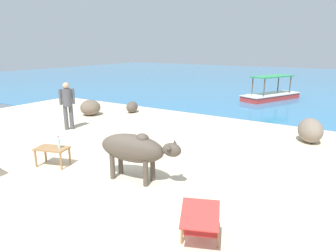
% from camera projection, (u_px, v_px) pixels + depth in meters
% --- Properties ---
extents(sand_beach, '(18.00, 14.00, 0.04)m').
position_uv_depth(sand_beach, '(85.00, 177.00, 6.63)').
color(sand_beach, beige).
rests_on(sand_beach, ground).
extents(water_surface, '(60.00, 36.00, 0.03)m').
position_uv_depth(water_surface, '(287.00, 82.00, 24.63)').
color(water_surface, teal).
rests_on(water_surface, ground).
extents(cow, '(1.90, 0.73, 1.06)m').
position_uv_depth(cow, '(134.00, 149.00, 6.25)').
color(cow, '#4C4238').
rests_on(cow, sand_beach).
extents(low_bench_table, '(0.86, 0.65, 0.46)m').
position_uv_depth(low_bench_table, '(52.00, 151.00, 7.09)').
color(low_bench_table, olive).
rests_on(low_bench_table, sand_beach).
extents(bottle, '(0.07, 0.07, 0.30)m').
position_uv_depth(bottle, '(59.00, 143.00, 7.02)').
color(bottle, '#A3C6D1').
rests_on(bottle, low_bench_table).
extents(deck_chair_far, '(0.78, 0.91, 0.68)m').
position_uv_depth(deck_chair_far, '(200.00, 220.00, 4.25)').
color(deck_chair_far, olive).
rests_on(deck_chair_far, sand_beach).
extents(person_standing, '(0.32, 0.44, 1.62)m').
position_uv_depth(person_standing, '(67.00, 102.00, 10.11)').
color(person_standing, '#4C4C51').
rests_on(person_standing, sand_beach).
extents(shore_rock_large, '(1.03, 1.13, 0.73)m').
position_uv_depth(shore_rock_large, '(310.00, 130.00, 8.86)').
color(shore_rock_large, gray).
rests_on(shore_rock_large, sand_beach).
extents(shore_rock_medium, '(1.16, 1.16, 0.64)m').
position_uv_depth(shore_rock_medium, '(90.00, 108.00, 12.40)').
color(shore_rock_medium, '#6B5B4C').
rests_on(shore_rock_medium, sand_beach).
extents(shore_rock_small, '(0.56, 0.71, 0.48)m').
position_uv_depth(shore_rock_small, '(132.00, 107.00, 12.93)').
color(shore_rock_small, brown).
rests_on(shore_rock_small, sand_beach).
extents(boat_red, '(2.56, 3.82, 1.29)m').
position_uv_depth(boat_red, '(271.00, 95.00, 16.21)').
color(boat_red, '#C63833').
rests_on(boat_red, water_surface).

